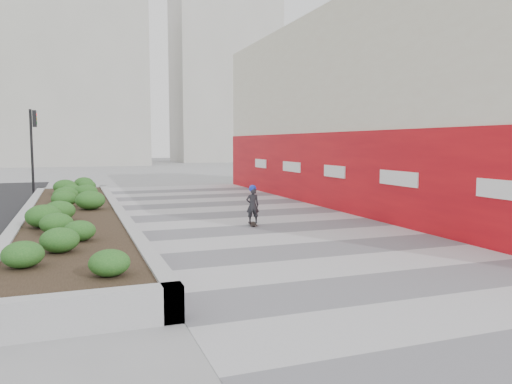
% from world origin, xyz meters
% --- Properties ---
extents(ground, '(160.00, 160.00, 0.00)m').
position_xyz_m(ground, '(0.00, 0.00, 0.00)').
color(ground, gray).
rests_on(ground, ground).
extents(walkway, '(8.00, 36.00, 0.01)m').
position_xyz_m(walkway, '(0.00, 3.00, 0.01)').
color(walkway, '#A8A8AD').
rests_on(walkway, ground).
extents(building, '(6.04, 24.08, 8.00)m').
position_xyz_m(building, '(6.98, 8.98, 3.98)').
color(building, beige).
rests_on(building, ground).
extents(planter, '(3.00, 18.00, 0.90)m').
position_xyz_m(planter, '(-5.50, 7.00, 0.42)').
color(planter, '#9E9EA0').
rests_on(planter, ground).
extents(traffic_signal_near, '(0.33, 0.28, 4.20)m').
position_xyz_m(traffic_signal_near, '(-7.23, 17.50, 2.76)').
color(traffic_signal_near, black).
rests_on(traffic_signal_near, ground).
extents(distant_bldg_north_l, '(16.00, 12.00, 20.00)m').
position_xyz_m(distant_bldg_north_l, '(-5.00, 55.00, 10.00)').
color(distant_bldg_north_l, '#ADAAA3').
rests_on(distant_bldg_north_l, ground).
extents(distant_bldg_north_r, '(14.00, 10.00, 24.00)m').
position_xyz_m(distant_bldg_north_r, '(15.00, 60.00, 12.00)').
color(distant_bldg_north_r, '#ADAAA3').
rests_on(distant_bldg_north_r, ground).
extents(manhole_cover, '(0.44, 0.44, 0.01)m').
position_xyz_m(manhole_cover, '(0.50, 3.00, 0.00)').
color(manhole_cover, '#595654').
rests_on(manhole_cover, ground).
extents(skateboarder, '(0.44, 0.75, 1.29)m').
position_xyz_m(skateboarder, '(-0.22, 5.68, 0.66)').
color(skateboarder, beige).
rests_on(skateboarder, ground).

